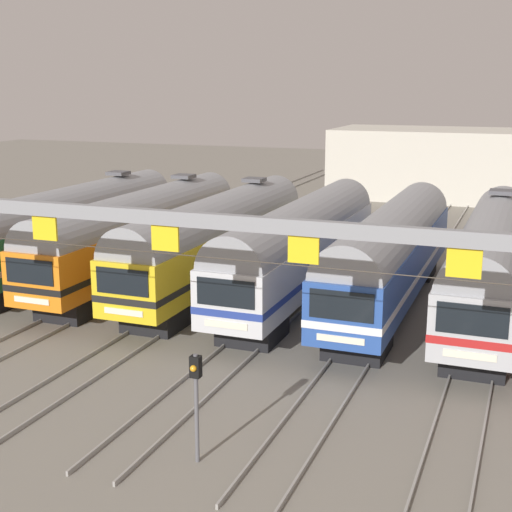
% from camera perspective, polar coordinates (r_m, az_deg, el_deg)
% --- Properties ---
extents(ground_plane, '(160.00, 160.00, 0.00)m').
position_cam_1_polar(ground_plane, '(35.56, 3.44, -3.29)').
color(ground_plane, gray).
extents(track_bed, '(27.52, 70.00, 0.15)m').
position_cam_1_polar(track_bed, '(51.55, 9.20, 1.87)').
color(track_bed, gray).
rests_on(track_bed, ground).
extents(commuter_train_green, '(2.88, 18.06, 5.05)m').
position_cam_1_polar(commuter_train_green, '(40.65, -14.27, 2.33)').
color(commuter_train_green, '#236B42').
rests_on(commuter_train_green, ground).
extents(commuter_train_orange, '(2.88, 18.06, 5.05)m').
position_cam_1_polar(commuter_train_orange, '(38.34, -8.95, 1.93)').
color(commuter_train_orange, orange).
rests_on(commuter_train_orange, ground).
extents(commuter_train_yellow, '(2.88, 18.06, 5.05)m').
position_cam_1_polar(commuter_train_yellow, '(36.40, -3.02, 1.47)').
color(commuter_train_yellow, gold).
rests_on(commuter_train_yellow, ground).
extents(commuter_train_silver, '(2.88, 18.06, 4.77)m').
position_cam_1_polar(commuter_train_silver, '(34.88, 3.50, 0.94)').
color(commuter_train_silver, silver).
rests_on(commuter_train_silver, ground).
extents(commuter_train_blue, '(2.88, 18.06, 4.77)m').
position_cam_1_polar(commuter_train_blue, '(33.87, 10.51, 0.37)').
color(commuter_train_blue, '#284C9E').
rests_on(commuter_train_blue, ground).
extents(commuter_train_stainless, '(2.88, 18.06, 5.05)m').
position_cam_1_polar(commuter_train_stainless, '(33.39, 17.83, -0.24)').
color(commuter_train_stainless, '#B2B5BA').
rests_on(commuter_train_stainless, ground).
extents(catenary_gantry, '(31.26, 0.44, 6.97)m').
position_cam_1_polar(catenary_gantry, '(22.09, -7.07, 0.98)').
color(catenary_gantry, gray).
rests_on(catenary_gantry, ground).
extents(yard_signal_mast, '(0.28, 0.35, 3.13)m').
position_cam_1_polar(yard_signal_mast, '(19.99, -4.70, -10.20)').
color(yard_signal_mast, '#59595E').
rests_on(yard_signal_mast, ground).
extents(maintenance_building, '(28.50, 10.00, 6.14)m').
position_cam_1_polar(maintenance_building, '(68.61, 18.17, 6.73)').
color(maintenance_building, beige).
rests_on(maintenance_building, ground).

